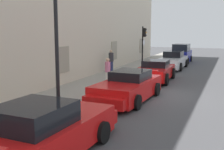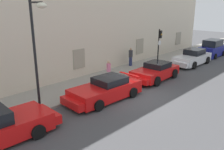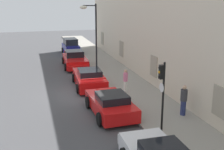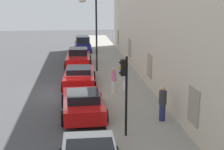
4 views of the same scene
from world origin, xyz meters
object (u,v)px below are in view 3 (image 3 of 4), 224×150
sportscar_white_middle (110,103)px  traffic_light (162,85)px  street_lamp (91,26)px  pedestrian_admiring (184,100)px  sportscar_red_lead (75,60)px  sportscar_yellow_flank (89,78)px  pedestrian_strolling (126,80)px  hatchback_distant (71,47)px

sportscar_white_middle → traffic_light: bearing=28.1°
street_lamp → pedestrian_admiring: 11.51m
traffic_light → pedestrian_admiring: (-1.47, 2.05, -1.46)m
sportscar_red_lead → street_lamp: 4.56m
sportscar_yellow_flank → pedestrian_strolling: pedestrian_strolling is taller
traffic_light → street_lamp: 12.31m
sportscar_red_lead → pedestrian_strolling: size_ratio=3.24×
hatchback_distant → street_lamp: 10.18m
hatchback_distant → pedestrian_strolling: bearing=5.6°
sportscar_yellow_flank → sportscar_white_middle: sportscar_yellow_flank is taller
traffic_light → pedestrian_admiring: 2.92m
traffic_light → sportscar_white_middle: bearing=-151.9°
sportscar_white_middle → street_lamp: size_ratio=0.80×
sportscar_yellow_flank → traffic_light: size_ratio=1.49×
sportscar_red_lead → traffic_light: size_ratio=1.50×
pedestrian_admiring → pedestrian_strolling: pedestrian_admiring is taller
sportscar_white_middle → pedestrian_strolling: (-3.02, 1.96, 0.35)m
sportscar_red_lead → traffic_light: 15.16m
sportscar_white_middle → street_lamp: 9.76m
street_lamp → pedestrian_admiring: size_ratio=3.42×
street_lamp → pedestrian_admiring: (10.71, 2.80, -3.12)m
pedestrian_admiring → pedestrian_strolling: bearing=-159.4°
sportscar_white_middle → pedestrian_admiring: bearing=66.0°
street_lamp → pedestrian_strolling: bearing=9.8°
sportscar_yellow_flank → hatchback_distant: size_ratio=1.40×
street_lamp → sportscar_red_lead: bearing=-159.6°
sportscar_red_lead → hatchback_distant: bearing=175.5°
sportscar_yellow_flank → hatchback_distant: 13.16m
sportscar_white_middle → street_lamp: (-9.06, 0.91, 3.51)m
sportscar_red_lead → sportscar_white_middle: (11.82, 0.11, -0.03)m
pedestrian_strolling → street_lamp: bearing=-170.2°
sportscar_yellow_flank → street_lamp: street_lamp is taller
hatchback_distant → street_lamp: size_ratio=0.63×
pedestrian_admiring → street_lamp: bearing=-165.3°
sportscar_red_lead → pedestrian_admiring: bearing=15.9°
sportscar_red_lead → sportscar_white_middle: size_ratio=1.10×
sportscar_yellow_flank → traffic_light: bearing=11.5°
sportscar_red_lead → pedestrian_strolling: (8.81, 2.07, 0.32)m
pedestrian_admiring → sportscar_yellow_flank: bearing=-152.1°
sportscar_white_middle → pedestrian_admiring: (1.65, 3.72, 0.39)m
hatchback_distant → traffic_light: bearing=3.3°
hatchback_distant → pedestrian_strolling: 15.74m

